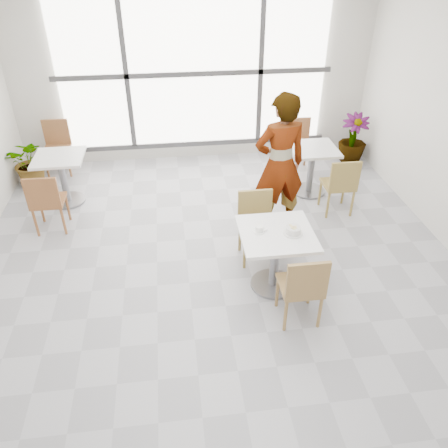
{
  "coord_description": "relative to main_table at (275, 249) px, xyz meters",
  "views": [
    {
      "loc": [
        -0.48,
        -3.98,
        3.48
      ],
      "look_at": [
        0.0,
        -0.3,
        1.0
      ],
      "focal_mm": 35.56,
      "sensor_mm": 36.0,
      "label": 1
    }
  ],
  "objects": [
    {
      "name": "floor",
      "position": [
        -0.59,
        0.16,
        -0.52
      ],
      "size": [
        7.0,
        7.0,
        0.0
      ],
      "primitive_type": "plane",
      "color": "#9E9EA5",
      "rests_on": "ground"
    },
    {
      "name": "wall_back",
      "position": [
        -0.59,
        3.66,
        0.98
      ],
      "size": [
        6.0,
        0.0,
        6.0
      ],
      "primitive_type": "plane",
      "rotation": [
        1.57,
        0.0,
        0.0
      ],
      "color": "silver",
      "rests_on": "ground"
    },
    {
      "name": "window",
      "position": [
        -0.59,
        3.6,
        0.98
      ],
      "size": [
        4.6,
        0.07,
        2.52
      ],
      "color": "white",
      "rests_on": "ground"
    },
    {
      "name": "main_table",
      "position": [
        0.0,
        0.0,
        0.0
      ],
      "size": [
        0.8,
        0.8,
        0.75
      ],
      "color": "white",
      "rests_on": "ground"
    },
    {
      "name": "chair_near",
      "position": [
        0.14,
        -0.6,
        -0.02
      ],
      "size": [
        0.42,
        0.42,
        0.87
      ],
      "rotation": [
        0.0,
        0.0,
        3.14
      ],
      "color": "#9D7844",
      "rests_on": "ground"
    },
    {
      "name": "chair_far",
      "position": [
        -0.1,
        0.62,
        -0.02
      ],
      "size": [
        0.42,
        0.42,
        0.87
      ],
      "color": "olive",
      "rests_on": "ground"
    },
    {
      "name": "oatmeal_bowl",
      "position": [
        0.17,
        -0.05,
        0.27
      ],
      "size": [
        0.21,
        0.21,
        0.09
      ],
      "color": "white",
      "rests_on": "main_table"
    },
    {
      "name": "coffee_cup",
      "position": [
        -0.19,
        0.04,
        0.26
      ],
      "size": [
        0.16,
        0.13,
        0.07
      ],
      "color": "white",
      "rests_on": "main_table"
    },
    {
      "name": "person",
      "position": [
        0.31,
        1.21,
        0.43
      ],
      "size": [
        0.75,
        0.55,
        1.9
      ],
      "primitive_type": "imported",
      "rotation": [
        0.0,
        0.0,
        3.29
      ],
      "color": "black",
      "rests_on": "ground"
    },
    {
      "name": "bg_table_left",
      "position": [
        -2.68,
        2.28,
        -0.04
      ],
      "size": [
        0.7,
        0.7,
        0.75
      ],
      "color": "white",
      "rests_on": "ground"
    },
    {
      "name": "bg_table_right",
      "position": [
        1.05,
        2.1,
        -0.04
      ],
      "size": [
        0.7,
        0.7,
        0.75
      ],
      "color": "silver",
      "rests_on": "ground"
    },
    {
      "name": "bg_chair_left_near",
      "position": [
        -2.75,
        1.49,
        -0.02
      ],
      "size": [
        0.42,
        0.42,
        0.87
      ],
      "rotation": [
        0.0,
        0.0,
        3.14
      ],
      "color": "brown",
      "rests_on": "ground"
    },
    {
      "name": "bg_chair_left_far",
      "position": [
        -2.94,
        3.38,
        -0.02
      ],
      "size": [
        0.42,
        0.42,
        0.87
      ],
      "color": "brown",
      "rests_on": "ground"
    },
    {
      "name": "bg_chair_right_near",
      "position": [
        1.27,
        1.42,
        -0.02
      ],
      "size": [
        0.42,
        0.42,
        0.87
      ],
      "rotation": [
        0.0,
        0.0,
        3.14
      ],
      "color": "olive",
      "rests_on": "ground"
    },
    {
      "name": "bg_chair_right_far",
      "position": [
        1.07,
        2.93,
        -0.02
      ],
      "size": [
        0.42,
        0.42,
        0.87
      ],
      "color": "brown",
      "rests_on": "ground"
    },
    {
      "name": "plant_left",
      "position": [
        -3.29,
        2.96,
        -0.13
      ],
      "size": [
        0.76,
        0.68,
        0.78
      ],
      "primitive_type": "imported",
      "rotation": [
        0.0,
        0.0,
        -0.11
      ],
      "color": "#567B3E",
      "rests_on": "ground"
    },
    {
      "name": "plant_right",
      "position": [
        2.1,
        3.09,
        -0.09
      ],
      "size": [
        0.59,
        0.59,
        0.86
      ],
      "primitive_type": "imported",
      "rotation": [
        0.0,
        0.0,
        -0.25
      ],
      "color": "#48733A",
      "rests_on": "ground"
    }
  ]
}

